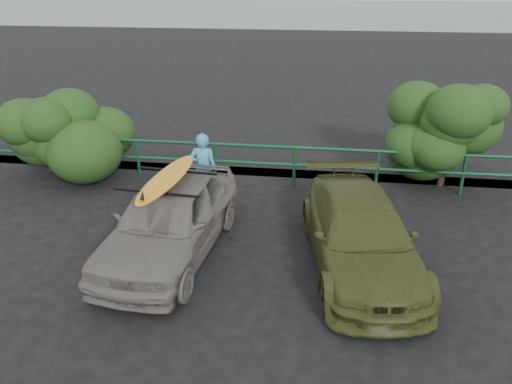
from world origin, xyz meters
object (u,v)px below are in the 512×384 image
guardrail (254,164)px  surfboard (167,178)px  sedan (170,218)px  olive_vehicle (360,234)px  man (203,169)px

guardrail → surfboard: (-1.08, -3.53, 1.02)m
sedan → olive_vehicle: size_ratio=0.98×
surfboard → man: bearing=92.4°
man → sedan: bearing=85.0°
guardrail → surfboard: 3.84m
olive_vehicle → surfboard: size_ratio=1.79×
guardrail → olive_vehicle: bearing=-55.5°
man → surfboard: man is taller
guardrail → surfboard: bearing=-107.1°
guardrail → sedan: size_ratio=3.28×
man → surfboard: size_ratio=0.69×
sedan → man: (0.11, 2.23, 0.12)m
sedan → surfboard: 0.81m
olive_vehicle → man: (-3.38, 2.19, 0.21)m
guardrail → olive_vehicle: olive_vehicle is taller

